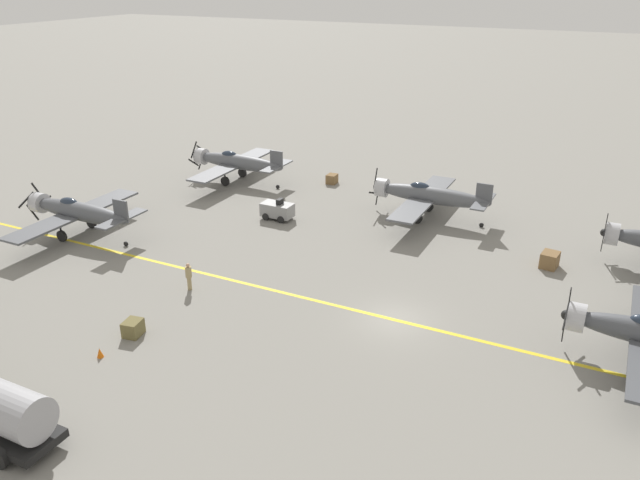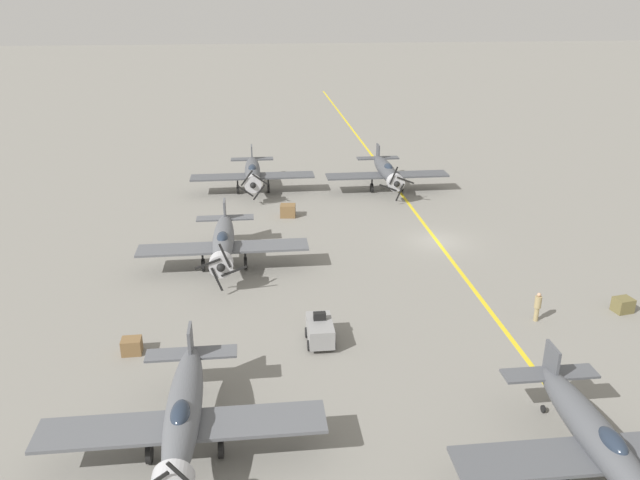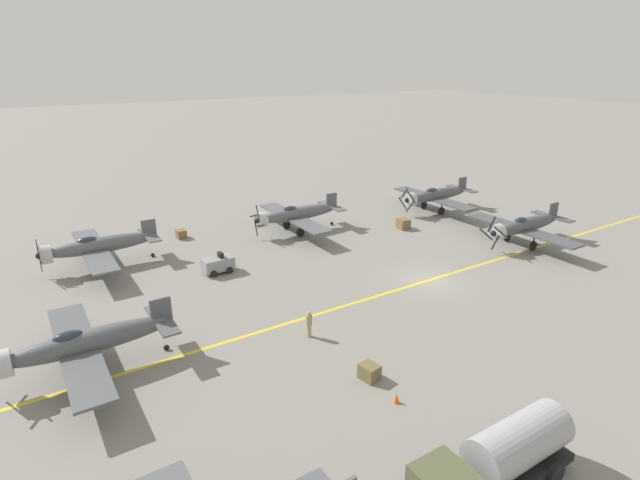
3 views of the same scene
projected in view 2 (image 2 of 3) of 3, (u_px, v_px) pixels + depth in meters
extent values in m
plane|color=gray|center=(437.00, 241.00, 49.70)|extent=(400.00, 400.00, 0.00)
cube|color=yellow|center=(437.00, 241.00, 49.70)|extent=(0.30, 160.00, 0.01)
ellipsoid|color=#505358|center=(595.00, 435.00, 24.98)|extent=(1.50, 9.50, 1.42)
ellipsoid|color=#232D3D|center=(613.00, 442.00, 23.72)|extent=(0.80, 1.70, 0.76)
cube|color=#505358|center=(603.00, 454.00, 24.41)|extent=(12.00, 2.10, 0.16)
cube|color=#505358|center=(550.00, 374.00, 28.70)|extent=(4.40, 1.10, 0.12)
cube|color=#505358|center=(552.00, 362.00, 28.46)|extent=(0.14, 1.30, 1.60)
cylinder|color=black|center=(636.00, 464.00, 24.79)|extent=(0.14, 0.14, 1.26)
cylinder|color=black|center=(633.00, 477.00, 25.03)|extent=(0.22, 0.90, 0.90)
cylinder|color=black|center=(565.00, 470.00, 24.49)|extent=(0.14, 0.14, 1.26)
cylinder|color=black|center=(543.00, 409.00, 29.51)|extent=(0.12, 0.36, 0.36)
ellipsoid|color=#585A60|center=(223.00, 239.00, 44.59)|extent=(1.50, 9.50, 1.42)
cylinder|color=#B7B7BC|center=(221.00, 264.00, 40.48)|extent=(1.58, 0.90, 1.58)
ellipsoid|color=#232D3D|center=(222.00, 238.00, 43.32)|extent=(0.80, 1.70, 0.76)
cube|color=#585A60|center=(223.00, 248.00, 44.01)|extent=(12.00, 2.10, 0.16)
cube|color=#585A60|center=(225.00, 218.00, 48.30)|extent=(4.40, 1.10, 0.12)
cube|color=#585A60|center=(225.00, 210.00, 48.06)|extent=(0.14, 1.30, 1.60)
sphere|color=black|center=(221.00, 268.00, 40.02)|extent=(0.56, 0.56, 0.56)
cube|color=black|center=(225.00, 256.00, 39.74)|extent=(0.73, 0.06, 1.69)
cube|color=black|center=(234.00, 271.00, 40.21)|extent=(1.69, 0.06, 0.73)
cube|color=black|center=(217.00, 279.00, 40.30)|extent=(0.73, 0.06, 1.69)
cube|color=black|center=(208.00, 264.00, 39.83)|extent=(1.69, 0.06, 0.73)
cylinder|color=black|center=(245.00, 255.00, 44.40)|extent=(0.14, 0.14, 1.26)
cylinder|color=black|center=(246.00, 263.00, 44.63)|extent=(0.22, 0.90, 0.90)
cylinder|color=black|center=(203.00, 257.00, 44.09)|extent=(0.14, 0.14, 1.26)
cylinder|color=black|center=(203.00, 265.00, 44.33)|extent=(0.22, 0.90, 0.90)
cylinder|color=black|center=(227.00, 242.00, 49.11)|extent=(0.12, 0.36, 0.36)
ellipsoid|color=#585B60|center=(184.00, 408.00, 26.57)|extent=(1.50, 9.50, 1.42)
ellipsoid|color=#232D3D|center=(180.00, 414.00, 25.31)|extent=(0.80, 1.70, 0.76)
cube|color=#585B60|center=(183.00, 426.00, 25.99)|extent=(12.00, 2.10, 0.16)
cube|color=#585B60|center=(191.00, 353.00, 30.29)|extent=(4.40, 1.10, 0.12)
cube|color=#585B60|center=(190.00, 342.00, 30.04)|extent=(0.14, 1.30, 1.60)
cube|color=black|center=(184.00, 478.00, 21.79)|extent=(1.13, 0.06, 1.51)
cylinder|color=black|center=(220.00, 436.00, 26.38)|extent=(0.14, 0.14, 1.26)
cylinder|color=black|center=(221.00, 448.00, 26.62)|extent=(0.22, 0.90, 0.90)
cylinder|color=black|center=(148.00, 441.00, 26.08)|extent=(0.14, 0.14, 1.26)
cylinder|color=black|center=(149.00, 453.00, 26.31)|extent=(0.22, 0.90, 0.90)
cylinder|color=black|center=(195.00, 388.00, 31.09)|extent=(0.12, 0.36, 0.36)
ellipsoid|color=#494B50|center=(386.00, 170.00, 61.84)|extent=(1.50, 9.50, 1.42)
cylinder|color=#B7B7BC|center=(396.00, 182.00, 57.73)|extent=(1.58, 0.90, 1.58)
ellipsoid|color=#232D3D|center=(388.00, 167.00, 60.58)|extent=(0.80, 1.70, 0.76)
cube|color=#494B50|center=(387.00, 175.00, 61.26)|extent=(12.00, 2.10, 0.16)
cube|color=#494B50|center=(378.00, 158.00, 65.56)|extent=(4.40, 1.10, 0.12)
cube|color=#494B50|center=(378.00, 152.00, 65.31)|extent=(0.14, 1.30, 1.60)
sphere|color=black|center=(397.00, 184.00, 57.27)|extent=(0.56, 0.56, 0.56)
cube|color=black|center=(388.00, 188.00, 57.31)|extent=(1.68, 0.06, 0.78)
cube|color=black|center=(394.00, 176.00, 56.94)|extent=(0.78, 0.06, 1.68)
cube|color=black|center=(406.00, 180.00, 57.23)|extent=(1.68, 0.06, 0.78)
cube|color=black|center=(400.00, 192.00, 57.61)|extent=(0.78, 0.06, 1.68)
cylinder|color=black|center=(402.00, 181.00, 61.65)|extent=(0.14, 0.14, 1.26)
cylinder|color=black|center=(401.00, 187.00, 61.89)|extent=(0.22, 0.90, 0.90)
cylinder|color=black|center=(372.00, 182.00, 61.35)|extent=(0.14, 0.14, 1.26)
cylinder|color=black|center=(372.00, 188.00, 61.58)|extent=(0.22, 0.90, 0.90)
cylinder|color=black|center=(377.00, 176.00, 66.36)|extent=(0.12, 0.36, 0.36)
ellipsoid|color=#4D4F54|center=(252.00, 171.00, 61.46)|extent=(1.50, 9.50, 1.42)
cylinder|color=#B7B7BC|center=(253.00, 184.00, 57.36)|extent=(1.57, 0.90, 1.58)
ellipsoid|color=#232D3D|center=(252.00, 168.00, 60.20)|extent=(0.80, 1.70, 0.76)
cube|color=#4D4F54|center=(253.00, 176.00, 60.88)|extent=(12.00, 2.10, 0.16)
cube|color=#4D4F54|center=(252.00, 159.00, 65.18)|extent=(4.40, 1.10, 0.12)
cube|color=#4D4F54|center=(252.00, 153.00, 64.93)|extent=(0.14, 1.30, 1.60)
sphere|color=black|center=(253.00, 185.00, 56.89)|extent=(0.56, 0.56, 0.56)
cube|color=black|center=(259.00, 192.00, 57.21)|extent=(1.17, 0.06, 1.48)
cube|color=black|center=(246.00, 191.00, 57.02)|extent=(1.48, 0.06, 1.17)
cube|color=black|center=(247.00, 178.00, 56.58)|extent=(1.17, 0.06, 1.48)
cube|color=black|center=(260.00, 180.00, 56.77)|extent=(1.48, 0.06, 1.17)
cylinder|color=black|center=(268.00, 182.00, 61.27)|extent=(0.14, 0.14, 1.26)
cylinder|color=black|center=(268.00, 188.00, 61.51)|extent=(0.22, 0.90, 0.90)
cylinder|color=black|center=(238.00, 183.00, 60.97)|extent=(0.14, 0.14, 1.26)
cylinder|color=black|center=(238.00, 189.00, 61.20)|extent=(0.22, 0.90, 0.90)
cylinder|color=black|center=(253.00, 177.00, 65.99)|extent=(0.12, 0.36, 0.36)
cube|color=gray|center=(320.00, 330.00, 35.10)|extent=(1.40, 2.60, 1.10)
cube|color=black|center=(320.00, 316.00, 35.05)|extent=(0.70, 0.36, 0.44)
cylinder|color=black|center=(334.00, 344.00, 34.70)|extent=(0.20, 0.60, 0.60)
cylinder|color=black|center=(309.00, 345.00, 34.56)|extent=(0.20, 0.60, 0.60)
cylinder|color=black|center=(330.00, 331.00, 36.02)|extent=(0.20, 0.60, 0.60)
cylinder|color=black|center=(307.00, 332.00, 35.88)|extent=(0.20, 0.60, 0.60)
cylinder|color=tan|center=(536.00, 314.00, 37.61)|extent=(0.28, 0.28, 0.89)
cylinder|color=tan|center=(538.00, 302.00, 37.31)|extent=(0.41, 0.41, 0.74)
sphere|color=tan|center=(539.00, 295.00, 37.12)|extent=(0.24, 0.24, 0.24)
cube|color=brown|center=(623.00, 305.00, 38.67)|extent=(1.23, 1.08, 0.91)
cube|color=brown|center=(288.00, 211.00, 54.93)|extent=(1.43, 1.24, 1.10)
cube|color=brown|center=(132.00, 346.00, 34.22)|extent=(1.09, 0.92, 0.89)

